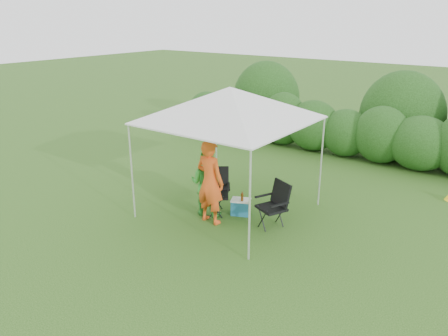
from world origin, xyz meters
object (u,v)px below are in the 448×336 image
Objects in this scene: canopy at (230,104)px; chair_right at (275,202)px; cooler at (241,207)px; woman at (206,183)px; man at (210,182)px; chair_left at (216,188)px.

chair_right is (1.21, -0.05, -1.91)m from canopy.
canopy reaches higher than cooler.
chair_right reaches higher than cooler.
canopy is 2.09× the size of woman.
man is at bearing 127.09° from woman.
chair_right is 0.66× the size of woman.
canopy is at bearing 157.18° from cooler.
chair_left is at bearing -137.03° from canopy.
chair_left is 0.62m from man.
chair_right is 1.43m from man.
canopy is at bearing -157.87° from chair_right.
chair_right is at bearing -26.92° from cooler.
woman is (-0.33, -0.43, -1.72)m from canopy.
canopy is 2.30m from cooler.
cooler is at bearing 0.79° from canopy.
woman is at bearing -127.35° from canopy.
canopy is at bearing -89.30° from man.
woman is 2.88× the size of cooler.
woman is (-0.31, 0.25, -0.18)m from man.
canopy is 6.04× the size of cooler.
cooler is (0.54, 0.22, -0.40)m from chair_left.
woman is at bearing -151.26° from chair_left.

